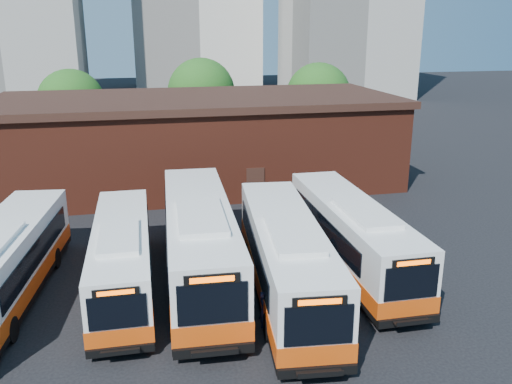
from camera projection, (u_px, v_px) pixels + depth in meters
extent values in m
plane|color=black|center=(257.00, 311.00, 22.23)|extent=(220.00, 220.00, 0.00)
cube|color=white|center=(5.00, 262.00, 22.67)|extent=(3.87, 12.00, 2.80)
cube|color=#D1460D|center=(7.00, 280.00, 22.91)|extent=(3.93, 12.06, 0.69)
cube|color=black|center=(9.00, 290.00, 23.05)|extent=(3.92, 12.05, 0.25)
cube|color=black|center=(38.00, 252.00, 23.09)|extent=(1.13, 9.14, 1.03)
cylinder|color=black|center=(10.00, 330.00, 19.97)|extent=(0.43, 1.01, 0.98)
cylinder|color=black|center=(6.00, 260.00, 25.92)|extent=(0.43, 1.01, 0.98)
cylinder|color=black|center=(55.00, 258.00, 26.14)|extent=(0.43, 1.01, 0.98)
cube|color=white|center=(122.00, 255.00, 23.69)|extent=(2.45, 11.04, 2.62)
cube|color=#D1460D|center=(123.00, 271.00, 23.91)|extent=(2.50, 11.09, 0.64)
cube|color=black|center=(124.00, 280.00, 24.05)|extent=(2.49, 11.08, 0.23)
cube|color=black|center=(117.00, 312.00, 18.44)|extent=(1.99, 0.08, 1.24)
cube|color=black|center=(116.00, 292.00, 18.20)|extent=(1.56, 0.07, 0.29)
cube|color=#FF5905|center=(116.00, 293.00, 18.17)|extent=(1.24, 0.03, 0.17)
cube|color=black|center=(121.00, 351.00, 18.81)|extent=(2.34, 0.15, 0.29)
cube|color=black|center=(120.00, 352.00, 18.59)|extent=(1.34, 0.36, 0.06)
cube|color=black|center=(120.00, 353.00, 18.42)|extent=(1.33, 0.05, 0.17)
cube|color=black|center=(94.00, 249.00, 23.73)|extent=(0.13, 8.60, 0.96)
cube|color=black|center=(149.00, 244.00, 24.20)|extent=(0.13, 8.60, 0.96)
cube|color=white|center=(119.00, 237.00, 21.99)|extent=(1.63, 3.87, 0.20)
cylinder|color=black|center=(94.00, 317.00, 20.90)|extent=(0.30, 0.92, 0.92)
cylinder|color=black|center=(150.00, 311.00, 21.32)|extent=(0.30, 0.92, 0.92)
cylinder|color=black|center=(103.00, 255.00, 26.57)|extent=(0.30, 0.92, 0.92)
cylinder|color=black|center=(147.00, 252.00, 26.99)|extent=(0.30, 0.92, 0.92)
cube|color=white|center=(199.00, 239.00, 24.60)|extent=(3.48, 13.43, 3.16)
cube|color=#D1460D|center=(200.00, 257.00, 24.87)|extent=(3.54, 13.49, 0.78)
cube|color=black|center=(200.00, 268.00, 25.03)|extent=(3.53, 13.47, 0.28)
cube|color=black|center=(213.00, 304.00, 18.21)|extent=(2.40, 0.19, 1.50)
cube|color=black|center=(212.00, 279.00, 17.93)|extent=(1.89, 0.16, 0.35)
cube|color=#FF5905|center=(212.00, 280.00, 17.89)|extent=(1.50, 0.10, 0.20)
cube|color=black|center=(214.00, 351.00, 18.67)|extent=(2.83, 0.30, 0.35)
cube|color=black|center=(215.00, 352.00, 18.39)|extent=(1.63, 0.50, 0.07)
cube|color=black|center=(215.00, 354.00, 18.18)|extent=(1.61, 0.12, 0.20)
cube|color=black|center=(167.00, 231.00, 24.70)|extent=(0.57, 10.37, 1.16)
cube|color=black|center=(230.00, 227.00, 25.16)|extent=(0.57, 10.37, 1.16)
cube|color=white|center=(201.00, 216.00, 22.54)|extent=(2.15, 4.75, 0.24)
cylinder|color=black|center=(174.00, 310.00, 21.26)|extent=(0.41, 1.12, 1.11)
cylinder|color=black|center=(239.00, 304.00, 21.67)|extent=(0.41, 1.12, 1.11)
cylinder|color=black|center=(171.00, 240.00, 28.15)|extent=(0.41, 1.12, 1.11)
cylinder|color=black|center=(220.00, 237.00, 28.56)|extent=(0.41, 1.12, 1.11)
cube|color=white|center=(286.00, 255.00, 23.19)|extent=(3.89, 12.62, 2.95)
cube|color=#D1460D|center=(285.00, 273.00, 23.44)|extent=(3.95, 12.68, 0.72)
cube|color=black|center=(285.00, 284.00, 23.59)|extent=(3.94, 12.67, 0.26)
cube|color=black|center=(319.00, 326.00, 17.17)|extent=(2.24, 0.29, 1.40)
cube|color=black|center=(320.00, 301.00, 16.91)|extent=(1.76, 0.24, 0.33)
cube|color=#FF5905|center=(320.00, 302.00, 16.88)|extent=(1.39, 0.16, 0.19)
cube|color=black|center=(317.00, 371.00, 17.60)|extent=(2.64, 0.41, 0.33)
cube|color=black|center=(319.00, 373.00, 17.34)|extent=(1.53, 0.54, 0.06)
cube|color=black|center=(321.00, 375.00, 17.15)|extent=(1.50, 0.19, 0.19)
cube|color=black|center=(253.00, 246.00, 23.35)|extent=(1.04, 9.64, 1.09)
cube|color=black|center=(315.00, 244.00, 23.64)|extent=(1.04, 9.64, 1.09)
cube|color=white|center=(293.00, 234.00, 21.25)|extent=(2.23, 4.51, 0.23)
cylinder|color=black|center=(269.00, 327.00, 20.10)|extent=(0.44, 1.06, 1.03)
cylinder|color=black|center=(332.00, 323.00, 20.36)|extent=(0.44, 1.06, 1.03)
cylinder|color=black|center=(250.00, 254.00, 26.59)|extent=(0.44, 1.06, 1.03)
cylinder|color=black|center=(298.00, 252.00, 26.85)|extent=(0.44, 1.06, 1.03)
cube|color=white|center=(351.00, 232.00, 25.92)|extent=(2.63, 11.97, 2.84)
cube|color=#D1460D|center=(350.00, 248.00, 26.16)|extent=(2.68, 12.02, 0.70)
cube|color=black|center=(350.00, 258.00, 26.30)|extent=(2.67, 12.01, 0.25)
cube|color=black|center=(412.00, 283.00, 20.22)|extent=(2.16, 0.08, 1.34)
cube|color=black|center=(414.00, 263.00, 19.97)|extent=(1.69, 0.07, 0.32)
cube|color=#FF5905|center=(414.00, 263.00, 19.94)|extent=(1.34, 0.03, 0.18)
cube|color=black|center=(409.00, 321.00, 20.63)|extent=(2.54, 0.16, 0.32)
cube|color=black|center=(412.00, 322.00, 20.39)|extent=(1.45, 0.39, 0.06)
cube|color=black|center=(414.00, 323.00, 20.20)|extent=(1.44, 0.05, 0.18)
cube|color=black|center=(323.00, 226.00, 25.95)|extent=(0.12, 9.32, 1.05)
cube|color=black|center=(373.00, 222.00, 26.47)|extent=(0.12, 9.32, 1.05)
cube|color=white|center=(366.00, 212.00, 24.07)|extent=(1.76, 4.20, 0.22)
cylinder|color=black|center=(354.00, 291.00, 22.89)|extent=(0.33, 1.00, 1.00)
cylinder|color=black|center=(404.00, 286.00, 23.35)|extent=(0.33, 1.00, 1.00)
cylinder|color=black|center=(308.00, 235.00, 29.04)|extent=(0.33, 1.00, 1.00)
cylinder|color=black|center=(348.00, 232.00, 29.50)|extent=(0.33, 1.00, 1.00)
imported|color=#131737|center=(264.00, 311.00, 20.68)|extent=(0.47, 0.64, 1.63)
cube|color=#5E2416|center=(198.00, 142.00, 40.03)|extent=(28.00, 12.00, 6.00)
cube|color=black|center=(197.00, 100.00, 39.11)|extent=(28.60, 12.60, 0.50)
cube|color=black|center=(255.00, 186.00, 35.54)|extent=(1.20, 0.08, 2.40)
cylinder|color=#382314|center=(75.00, 139.00, 49.65)|extent=(0.36, 0.36, 2.70)
sphere|color=#154B15|center=(71.00, 103.00, 48.68)|extent=(6.00, 6.00, 6.00)
cylinder|color=#382314|center=(202.00, 128.00, 53.96)|extent=(0.36, 0.36, 2.95)
sphere|color=#154B15|center=(201.00, 92.00, 52.90)|extent=(6.56, 6.56, 6.56)
cylinder|color=#382314|center=(317.00, 130.00, 53.45)|extent=(0.36, 0.36, 2.81)
sphere|color=#154B15|center=(318.00, 95.00, 52.45)|extent=(6.24, 6.24, 6.24)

